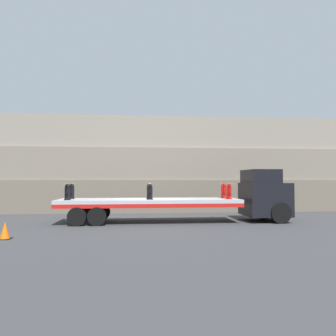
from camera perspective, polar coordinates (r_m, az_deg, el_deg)
ground_plane at (r=17.64m, az=-3.24°, el=-9.41°), size 120.00×120.00×0.00m
rock_cliff at (r=23.94m, az=-3.77°, el=0.59°), size 60.00×3.30×6.73m
truck_cab at (r=18.86m, az=16.62°, el=-4.51°), size 2.26×2.56×2.81m
flatbed_trailer at (r=17.53m, az=-5.09°, el=-6.14°), size 9.54×2.55×1.24m
fire_hydrant_black_near_0 at (r=17.33m, az=-17.12°, el=-4.05°), size 0.34×0.50×0.81m
fire_hydrant_black_far_0 at (r=18.38m, az=-16.43°, el=-3.94°), size 0.34×0.50×0.81m
fire_hydrant_black_near_1 at (r=16.97m, az=-3.17°, el=-4.18°), size 0.34×0.50×0.81m
fire_hydrant_black_far_1 at (r=18.04m, az=-3.29°, el=-4.06°), size 0.34×0.50×0.81m
fire_hydrant_red_near_2 at (r=17.62m, az=10.55°, el=-4.07°), size 0.34×0.50×0.81m
fire_hydrant_red_far_2 at (r=18.66m, az=9.65°, el=-3.97°), size 0.34×0.50×0.81m
cargo_strap_rear at (r=17.84m, az=-16.75°, el=-2.63°), size 0.05×2.64×0.01m
cargo_strap_middle at (r=17.50m, az=-3.23°, el=-2.73°), size 0.05×2.64×0.01m
cargo_strap_front at (r=18.13m, az=10.08°, el=-2.68°), size 0.05×2.64×0.01m
traffic_cone at (r=14.09m, az=-26.53°, el=-9.72°), size 0.46×0.46×0.67m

